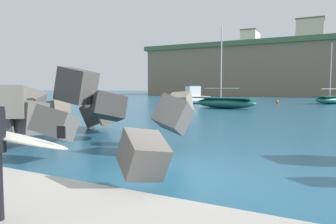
% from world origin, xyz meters
% --- Properties ---
extents(ground_plane, '(400.00, 400.00, 0.00)m').
position_xyz_m(ground_plane, '(0.00, 0.00, 0.00)').
color(ground_plane, '#235B7A').
extents(breakwater_jetty, '(32.43, 8.25, 2.78)m').
position_xyz_m(breakwater_jetty, '(-2.19, 2.40, 1.19)').
color(breakwater_jetty, '#605B56').
rests_on(breakwater_jetty, ground).
extents(boat_near_right, '(6.55, 3.16, 7.95)m').
position_xyz_m(boat_near_right, '(-5.78, 23.32, 0.58)').
color(boat_near_right, '#1E6656').
rests_on(boat_near_right, ground).
extents(boat_mid_left, '(4.93, 5.34, 2.32)m').
position_xyz_m(boat_mid_left, '(-12.16, 29.80, 0.72)').
color(boat_mid_left, white).
rests_on(boat_mid_left, ground).
extents(boat_mid_centre, '(4.84, 5.75, 7.57)m').
position_xyz_m(boat_mid_centre, '(3.69, 37.82, 0.55)').
color(boat_mid_centre, '#1E6656').
rests_on(boat_mid_centre, ground).
extents(mooring_buoy_inner, '(0.44, 0.44, 0.44)m').
position_xyz_m(mooring_buoy_inner, '(-2.56, 35.59, 0.22)').
color(mooring_buoy_inner, '#E54C1E').
rests_on(mooring_buoy_inner, ground).
extents(station_building_west, '(6.91, 6.29, 6.60)m').
position_xyz_m(station_building_west, '(-1.30, 84.70, 16.81)').
color(station_building_west, beige).
rests_on(station_building_west, headland_bluff).
extents(station_building_central, '(4.77, 7.84, 6.14)m').
position_xyz_m(station_building_central, '(-18.35, 91.44, 16.58)').
color(station_building_central, silver).
rests_on(station_building_central, headland_bluff).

